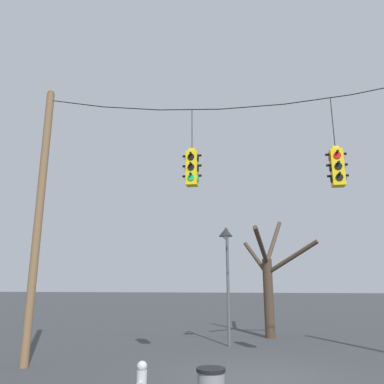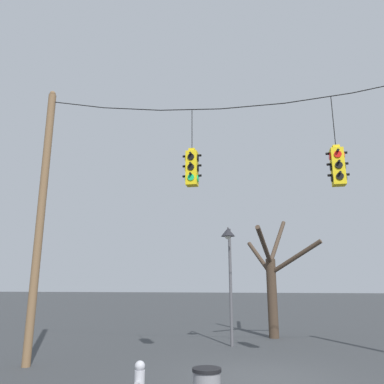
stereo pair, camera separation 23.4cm
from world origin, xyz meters
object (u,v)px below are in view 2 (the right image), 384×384
object	(u,v)px
traffic_light_near_right_pole	(192,168)
fire_hydrant	(139,379)
street_lamp	(229,251)
bare_tree	(273,278)
utility_pole_left	(41,217)
traffic_light_over_intersection	(338,166)

from	to	relation	value
traffic_light_near_right_pole	fire_hydrant	bearing A→B (deg)	-105.90
street_lamp	bare_tree	bearing A→B (deg)	60.67
utility_pole_left	traffic_light_over_intersection	distance (m)	9.19
traffic_light_near_right_pole	street_lamp	world-z (taller)	traffic_light_near_right_pole
fire_hydrant	bare_tree	bearing A→B (deg)	72.89
utility_pole_left	fire_hydrant	xyz separation A→B (m)	(4.26, -2.37, -4.04)
utility_pole_left	street_lamp	xyz separation A→B (m)	(5.57, 4.43, -0.81)
traffic_light_near_right_pole	fire_hydrant	distance (m)	5.93
traffic_light_over_intersection	fire_hydrant	size ratio (longest dim) A/B	3.61
street_lamp	bare_tree	xyz separation A→B (m)	(1.72, 3.07, -1.01)
street_lamp	traffic_light_over_intersection	bearing A→B (deg)	-51.35
traffic_light_over_intersection	street_lamp	distance (m)	6.00
traffic_light_near_right_pole	fire_hydrant	xyz separation A→B (m)	(-0.67, -2.37, -5.39)
traffic_light_near_right_pole	traffic_light_over_intersection	distance (m)	4.19
utility_pole_left	traffic_light_over_intersection	xyz separation A→B (m)	(9.12, -0.00, 1.15)
bare_tree	fire_hydrant	xyz separation A→B (m)	(-3.04, -9.87, -2.22)
fire_hydrant	utility_pole_left	bearing A→B (deg)	150.94
bare_tree	traffic_light_over_intersection	bearing A→B (deg)	-76.37
traffic_light_over_intersection	fire_hydrant	bearing A→B (deg)	-154.00
utility_pole_left	street_lamp	bearing A→B (deg)	38.49
bare_tree	fire_hydrant	size ratio (longest dim) A/B	7.44
traffic_light_near_right_pole	bare_tree	size ratio (longest dim) A/B	0.44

